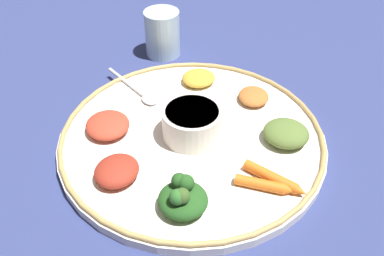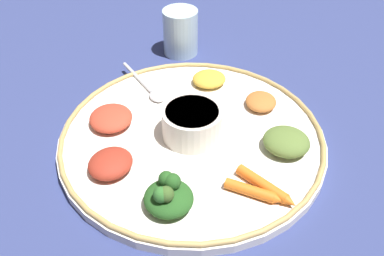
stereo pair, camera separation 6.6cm
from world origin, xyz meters
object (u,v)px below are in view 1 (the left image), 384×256
Objects in this scene: carrot_near_spoon at (264,185)px; center_bowl at (192,122)px; spoon at (139,92)px; drinking_glass at (162,36)px; greens_pile at (183,197)px; carrot_outer at (274,178)px.

center_bowl is at bearing 177.17° from carrot_near_spoon.
carrot_near_spoon is (0.30, -0.02, 0.00)m from spoon.
greens_pile is at bearing -37.89° from drinking_glass.
center_bowl is 0.15m from carrot_outer.
drinking_glass reaches higher than center_bowl.
carrot_outer is 1.03× the size of drinking_glass.
spoon is (-0.15, 0.01, -0.02)m from center_bowl.
carrot_near_spoon is at bearing 61.46° from greens_pile.
center_bowl reaches higher than spoon.
center_bowl reaches higher than carrot_outer.
drinking_glass is (-0.34, 0.26, 0.01)m from greens_pile.
center_bowl is at bearing 130.67° from greens_pile.
carrot_outer is at bearing -19.44° from drinking_glass.
center_bowl is 0.29m from drinking_glass.
center_bowl is 1.16× the size of greens_pile.
carrot_outer is 0.42m from drinking_glass.
carrot_near_spoon is 0.02m from carrot_outer.
drinking_glass is at bearing 123.90° from spoon.
center_bowl is at bearing -175.36° from carrot_outer.
greens_pile is at bearing -115.39° from carrot_outer.
greens_pile is 0.86× the size of drinking_glass.
greens_pile reaches higher than spoon.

